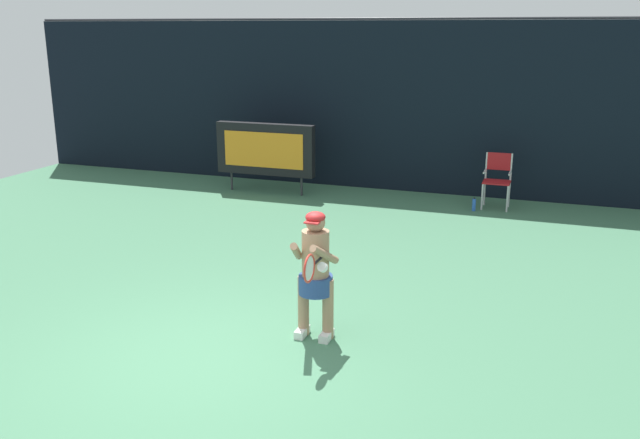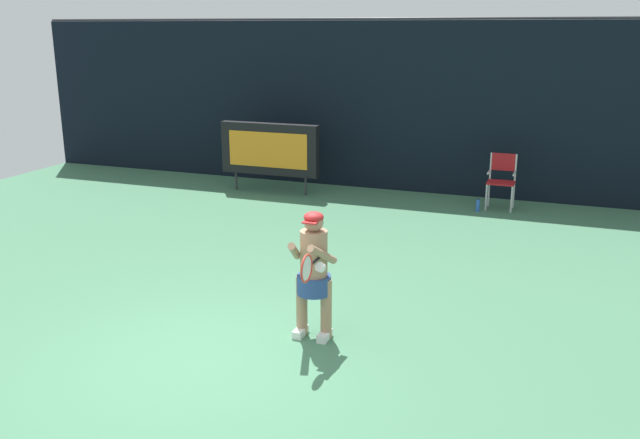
# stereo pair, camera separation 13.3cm
# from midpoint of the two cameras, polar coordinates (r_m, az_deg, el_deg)

# --- Properties ---
(ground) EXTENTS (18.00, 22.00, 0.03)m
(ground) POSITION_cam_midpoint_polar(r_m,az_deg,el_deg) (7.47, -10.90, -12.12)
(ground) COLOR #417353
(backdrop_screen) EXTENTS (18.00, 0.12, 3.66)m
(backdrop_screen) POSITION_cam_midpoint_polar(r_m,az_deg,el_deg) (14.83, 6.03, 9.37)
(backdrop_screen) COLOR black
(backdrop_screen) RESTS_ON ground
(scoreboard) EXTENTS (2.20, 0.21, 1.50)m
(scoreboard) POSITION_cam_midpoint_polar(r_m,az_deg,el_deg) (14.62, -4.88, 5.89)
(scoreboard) COLOR black
(scoreboard) RESTS_ON ground
(umpire_chair) EXTENTS (0.52, 0.44, 1.08)m
(umpire_chair) POSITION_cam_midpoint_polar(r_m,az_deg,el_deg) (13.80, 14.38, 3.46)
(umpire_chair) COLOR #B7B7BC
(umpire_chair) RESTS_ON ground
(water_bottle) EXTENTS (0.07, 0.07, 0.27)m
(water_bottle) POSITION_cam_midpoint_polar(r_m,az_deg,el_deg) (13.56, 12.51, 1.22)
(water_bottle) COLOR blue
(water_bottle) RESTS_ON ground
(tennis_player) EXTENTS (0.53, 0.61, 1.49)m
(tennis_player) POSITION_cam_midpoint_polar(r_m,az_deg,el_deg) (7.69, -0.90, -4.23)
(tennis_player) COLOR white
(tennis_player) RESTS_ON ground
(tennis_racket) EXTENTS (0.03, 0.60, 0.31)m
(tennis_racket) POSITION_cam_midpoint_polar(r_m,az_deg,el_deg) (7.13, -1.37, -4.07)
(tennis_racket) COLOR black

